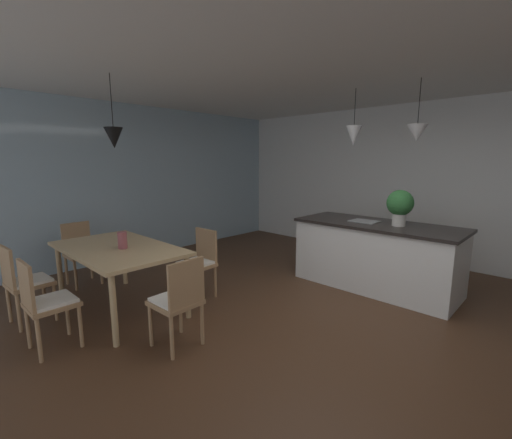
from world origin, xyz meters
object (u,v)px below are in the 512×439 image
Objects in this scene: chair_kitchen_end at (179,299)px; kitchen_island at (376,255)px; chair_far_right at (199,261)px; chair_window_end at (81,251)px; chair_near_left at (24,281)px; vase_on_dining_table at (122,240)px; dining_table at (118,253)px; potted_plant_on_island at (400,205)px; chair_near_right at (45,301)px.

kitchen_island reaches higher than chair_kitchen_end.
chair_far_right is at bearing 134.37° from chair_kitchen_end.
chair_far_right is at bearing 28.31° from chair_window_end.
chair_far_right is 1.00× the size of chair_near_left.
vase_on_dining_table is (1.34, 0.01, 0.38)m from chair_window_end.
dining_table is 0.79× the size of kitchen_island.
dining_table is at bearing -127.79° from potted_plant_on_island.
chair_window_end is 1.86× the size of potted_plant_on_island.
potted_plant_on_island is at bearing 53.72° from vase_on_dining_table.
dining_table is 1.95× the size of chair_near_left.
kitchen_island is 0.77m from potted_plant_on_island.
potted_plant_on_island is at bearing 39.39° from chair_window_end.
dining_table is 1.95× the size of chair_near_right.
chair_near_right is at bearing -66.00° from dining_table.
chair_near_right reaches higher than dining_table.
chair_window_end and chair_kitchen_end have the same top height.
potted_plant_on_island is (0.28, 0.00, 0.72)m from kitchen_island.
potted_plant_on_island is 3.42m from vase_on_dining_table.
chair_near_right is 0.41× the size of kitchen_island.
chair_near_right is 1.00× the size of chair_kitchen_end.
potted_plant_on_island is (1.76, 1.89, 0.70)m from chair_far_right.
kitchen_island is (1.48, 1.89, -0.01)m from chair_far_right.
vase_on_dining_table is at bearing -126.28° from potted_plant_on_island.
potted_plant_on_island reaches higher than chair_near_left.
kitchen_island is 3.27m from vase_on_dining_table.
chair_window_end is 1.82m from chair_far_right.
chair_near_right is 1.00× the size of chair_near_left.
chair_near_right is 3.91m from kitchen_island.
chair_kitchen_end is 1.00× the size of chair_near_left.
vase_on_dining_table reaches higher than kitchen_island.
chair_near_left is at bearing -121.75° from kitchen_island.
vase_on_dining_table is at bearing -106.98° from chair_far_right.
chair_near_left is at bearing -124.83° from potted_plant_on_island.
chair_near_left is (-1.60, -0.86, 0.00)m from chair_kitchen_end.
chair_kitchen_end and chair_near_left have the same top height.
chair_near_right and chair_far_right have the same top height.
chair_far_right is (-0.00, 1.72, 0.00)m from chair_near_right.
chair_near_left is (-0.76, -1.72, 0.00)m from chair_far_right.
dining_table is 1.24m from chair_window_end.
vase_on_dining_table is (0.50, 0.87, 0.38)m from chair_near_left.
chair_window_end and chair_near_right have the same top height.
kitchen_island is (2.24, 3.62, -0.01)m from chair_near_left.
chair_kitchen_end is 0.41× the size of kitchen_island.
vase_on_dining_table is (-1.74, -2.75, 0.39)m from kitchen_island.
chair_window_end is 2.44m from chair_kitchen_end.
chair_window_end is 1.00× the size of chair_far_right.
chair_far_right is 2.68m from potted_plant_on_island.
vase_on_dining_table is at bearing 106.88° from chair_near_right.
chair_near_left is at bearing -45.64° from chair_window_end.
chair_near_right and chair_near_left have the same top height.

